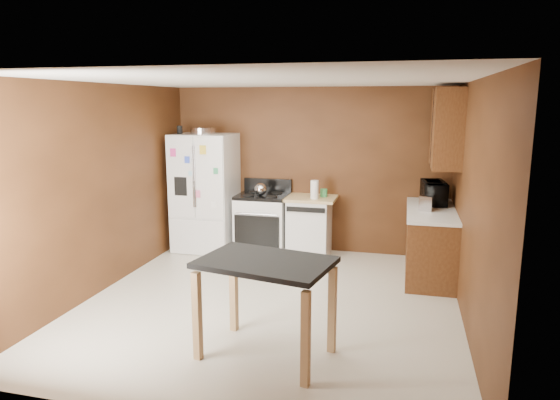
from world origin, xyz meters
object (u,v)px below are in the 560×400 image
at_px(green_canister, 324,193).
at_px(dishwasher, 309,226).
at_px(microwave, 434,194).
at_px(paper_towel, 314,190).
at_px(kettle, 261,189).
at_px(toaster, 427,202).
at_px(roasting_pan, 203,131).
at_px(pen_cup, 180,130).
at_px(island, 265,276).
at_px(gas_range, 263,222).
at_px(refrigerator, 205,192).

bearing_deg(green_canister, dishwasher, -161.00).
distance_m(green_canister, microwave, 1.57).
relative_size(paper_towel, microwave, 0.52).
bearing_deg(kettle, toaster, -10.58).
bearing_deg(roasting_pan, kettle, -1.12).
height_order(kettle, paper_towel, paper_towel).
height_order(pen_cup, microwave, pen_cup).
bearing_deg(dishwasher, green_canister, 19.00).
height_order(green_canister, island, green_canister).
relative_size(paper_towel, dishwasher, 0.30).
distance_m(kettle, gas_range, 0.54).
height_order(pen_cup, refrigerator, pen_cup).
xyz_separation_m(microwave, dishwasher, (-1.75, 0.16, -0.59)).
bearing_deg(island, gas_range, 106.56).
relative_size(microwave, island, 0.41).
distance_m(paper_towel, gas_range, 0.99).
bearing_deg(roasting_pan, dishwasher, 3.38).
distance_m(refrigerator, dishwasher, 1.69).
bearing_deg(roasting_pan, paper_towel, -1.04).
xyz_separation_m(paper_towel, microwave, (1.66, -0.03, 0.02)).
distance_m(refrigerator, gas_range, 1.01).
bearing_deg(kettle, island, -72.84).
xyz_separation_m(microwave, island, (-1.55, -2.95, -0.28)).
xyz_separation_m(green_canister, gas_range, (-0.92, -0.09, -0.49)).
bearing_deg(island, roasting_pan, 121.25).
distance_m(roasting_pan, kettle, 1.24).
distance_m(gas_range, island, 3.23).
height_order(kettle, island, kettle).
relative_size(roasting_pan, pen_cup, 3.10).
bearing_deg(paper_towel, refrigerator, 178.58).
bearing_deg(microwave, toaster, 156.47).
height_order(kettle, microwave, microwave).
distance_m(gas_range, dishwasher, 0.72).
relative_size(kettle, green_canister, 1.61).
distance_m(kettle, island, 3.15).
height_order(roasting_pan, island, roasting_pan).
distance_m(green_canister, island, 3.19).
xyz_separation_m(pen_cup, kettle, (1.26, 0.03, -0.87)).
bearing_deg(microwave, dishwasher, 75.70).
relative_size(pen_cup, gas_range, 0.11).
xyz_separation_m(green_canister, refrigerator, (-1.83, -0.15, -0.05)).
xyz_separation_m(green_canister, microwave, (1.55, -0.23, 0.10)).
bearing_deg(green_canister, roasting_pan, -174.86).
distance_m(pen_cup, dishwasher, 2.44).
relative_size(kettle, island, 0.15).
bearing_deg(refrigerator, microwave, -1.27).
bearing_deg(island, pen_cup, 126.41).
bearing_deg(paper_towel, roasting_pan, 178.96).
height_order(roasting_pan, dishwasher, roasting_pan).
height_order(dishwasher, island, island).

